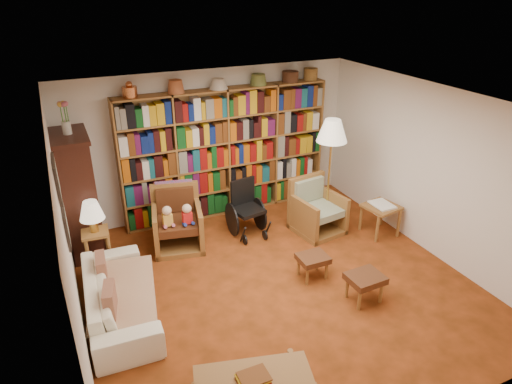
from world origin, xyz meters
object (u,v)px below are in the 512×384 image
armchair_sage (315,210)px  side_table_papers (381,210)px  footstool_a (313,260)px  wheelchair (246,209)px  floor_lamp (332,135)px  armchair_leather (176,221)px  side_table_lamp (97,242)px  footstool_b (365,280)px  coffee_table (254,384)px  sofa (119,296)px

armchair_sage → side_table_papers: armchair_sage is taller
armchair_sage → footstool_a: size_ratio=2.15×
wheelchair → side_table_papers: 2.18m
armchair_sage → wheelchair: size_ratio=0.99×
floor_lamp → footstool_a: (-1.00, -1.22, -1.30)m
armchair_leather → armchair_sage: size_ratio=1.07×
side_table_lamp → armchair_sage: (3.41, -0.30, -0.09)m
side_table_papers → footstool_b: 1.84m
armchair_sage → footstool_b: (-0.39, -1.88, -0.03)m
footstool_a → side_table_papers: bearing=20.3°
wheelchair → coffee_table: (-1.31, -3.23, -0.03)m
side_table_lamp → wheelchair: size_ratio=0.67×
sofa → footstool_b: 3.09m
floor_lamp → armchair_sage: bearing=-169.6°
sofa → wheelchair: wheelchair is taller
side_table_lamp → sofa: bearing=-85.1°
footstool_a → side_table_lamp: bearing=151.1°
footstool_b → coffee_table: coffee_table is taller
sofa → footstool_a: sofa is taller
sofa → armchair_leather: armchair_leather is taller
sofa → floor_lamp: 3.90m
floor_lamp → coffee_table: floor_lamp is taller
armchair_sage → side_table_papers: (0.89, -0.57, 0.09)m
sofa → footstool_a: (2.57, -0.31, 0.00)m
sofa → wheelchair: (2.23, 1.24, 0.13)m
wheelchair → armchair_sage: bearing=-19.3°
armchair_leather → sofa: bearing=-129.0°
wheelchair → floor_lamp: size_ratio=0.49×
coffee_table → footstool_b: bearing=25.9°
sofa → armchair_leather: (1.10, 1.36, 0.11)m
sofa → footstool_a: bearing=-94.2°
side_table_lamp → coffee_table: 3.32m
side_table_papers → sofa: bearing=-176.0°
wheelchair → coffee_table: bearing=-112.1°
floor_lamp → coffee_table: bearing=-132.4°
side_table_lamp → side_table_papers: (4.30, -0.87, -0.01)m
footstool_b → floor_lamp: bearing=71.4°
side_table_lamp → footstool_b: bearing=-35.9°
side_table_papers → coffee_table: (-3.28, -2.28, -0.04)m
wheelchair → floor_lamp: (1.33, -0.33, 1.18)m
armchair_sage → wheelchair: bearing=160.7°
sofa → side_table_papers: bearing=-83.3°
wheelchair → footstool_a: (0.34, -1.55, -0.13)m
armchair_sage → side_table_lamp: bearing=174.9°
footstool_b → armchair_leather: bearing=127.3°
side_table_lamp → armchair_leather: 1.22m
armchair_leather → wheelchair: (1.13, -0.12, 0.02)m
side_table_lamp → armchair_leather: bearing=9.4°
wheelchair → side_table_papers: (1.96, -0.94, 0.01)m
side_table_lamp → wheelchair: 2.33m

